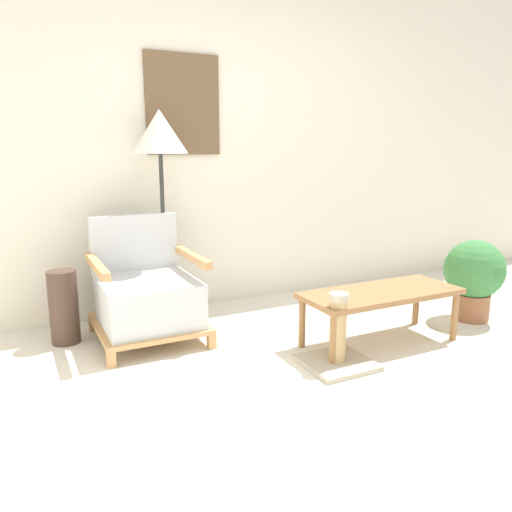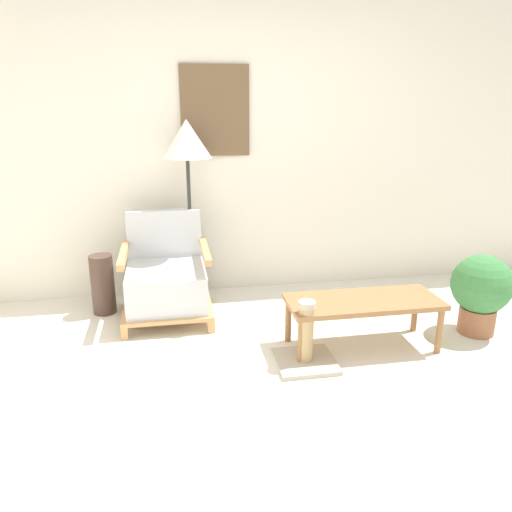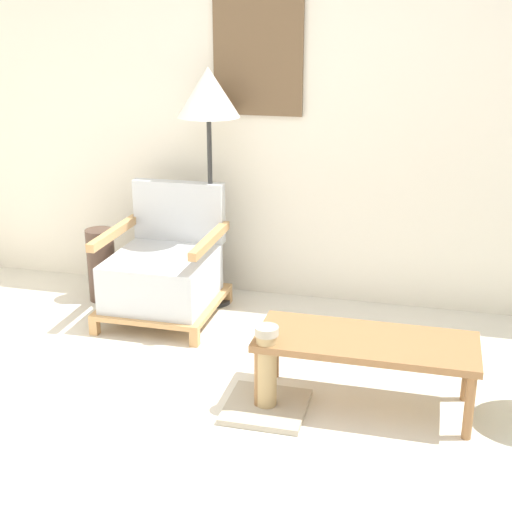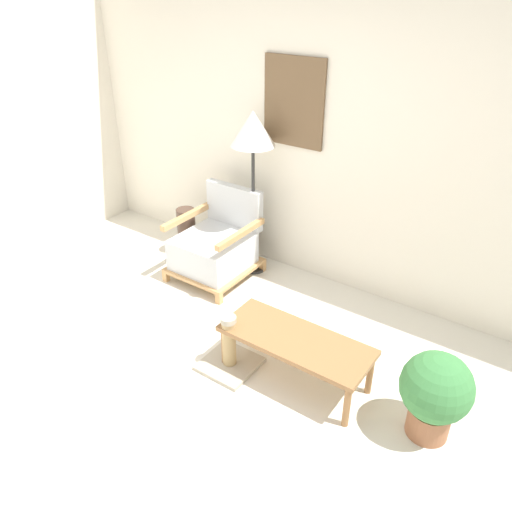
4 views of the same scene
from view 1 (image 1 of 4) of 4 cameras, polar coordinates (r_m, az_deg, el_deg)
The scene contains 8 objects.
ground_plane at distance 2.54m, azimuth 15.13°, elevation -17.32°, with size 14.00×14.00×0.00m, color silver.
wall_back at distance 3.99m, azimuth -4.33°, elevation 13.83°, with size 8.00×0.09×2.70m.
armchair at distance 3.35m, azimuth -12.39°, elevation -4.32°, with size 0.67×0.71×0.79m.
floor_lamp at distance 3.56m, azimuth -10.92°, elevation 12.83°, with size 0.38×0.38×1.50m.
coffee_table at distance 3.28m, azimuth 14.09°, elevation -4.56°, with size 1.04×0.42×0.35m.
vase at distance 3.44m, azimuth -21.12°, elevation -5.47°, with size 0.18×0.18×0.48m, color #473328.
potted_plant at distance 3.95m, azimuth 23.64°, elevation -1.97°, with size 0.43×0.43×0.59m.
scratching_post at distance 2.96m, azimuth 9.28°, elevation -10.09°, with size 0.38×0.38×0.43m.
Camera 1 is at (-1.52, -1.62, 1.23)m, focal length 35.00 mm.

